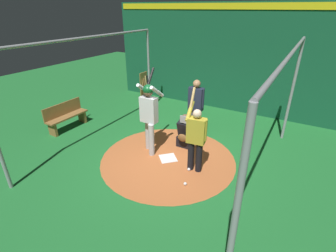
% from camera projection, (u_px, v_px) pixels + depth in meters
% --- Properties ---
extents(ground_plane, '(25.29, 25.29, 0.00)m').
position_uv_depth(ground_plane, '(168.00, 159.00, 6.53)').
color(ground_plane, '#1E6B2D').
extents(dirt_circle, '(3.49, 3.49, 0.01)m').
position_uv_depth(dirt_circle, '(168.00, 158.00, 6.53)').
color(dirt_circle, '#B76033').
rests_on(dirt_circle, ground).
extents(home_plate, '(0.59, 0.59, 0.01)m').
position_uv_depth(home_plate, '(168.00, 158.00, 6.53)').
color(home_plate, white).
rests_on(home_plate, dirt_circle).
extents(batter, '(0.68, 0.49, 2.21)m').
position_uv_depth(batter, '(149.00, 112.00, 6.37)').
color(batter, '#B3B3B7').
rests_on(batter, ground).
extents(catcher, '(0.58, 0.40, 0.98)m').
position_uv_depth(catcher, '(185.00, 134.00, 6.97)').
color(catcher, black).
rests_on(catcher, ground).
extents(umpire, '(0.22, 0.49, 1.76)m').
position_uv_depth(umpire, '(196.00, 105.00, 7.28)').
color(umpire, '#4C4C51').
rests_on(umpire, ground).
extents(visitor, '(0.54, 0.53, 1.97)m').
position_uv_depth(visitor, '(196.00, 137.00, 5.69)').
color(visitor, black).
rests_on(visitor, ground).
extents(back_wall, '(0.22, 9.29, 3.77)m').
position_uv_depth(back_wall, '(227.00, 59.00, 9.02)').
color(back_wall, '#145133').
rests_on(back_wall, ground).
extents(cage_frame, '(5.56, 4.91, 2.93)m').
position_uv_depth(cage_frame, '(168.00, 82.00, 5.64)').
color(cage_frame, gray).
rests_on(cage_frame, ground).
extents(bat_rack, '(0.70, 0.19, 1.05)m').
position_uv_depth(bat_rack, '(145.00, 84.00, 11.03)').
color(bat_rack, olive).
rests_on(bat_rack, ground).
extents(bench, '(1.41, 0.36, 0.85)m').
position_uv_depth(bench, '(66.00, 116.00, 8.00)').
color(bench, olive).
rests_on(bench, ground).
extents(baseball_0, '(0.07, 0.07, 0.07)m').
position_uv_depth(baseball_0, '(189.00, 169.00, 6.02)').
color(baseball_0, white).
rests_on(baseball_0, dirt_circle).
extents(baseball_1, '(0.07, 0.07, 0.07)m').
position_uv_depth(baseball_1, '(185.00, 184.00, 5.53)').
color(baseball_1, white).
rests_on(baseball_1, dirt_circle).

